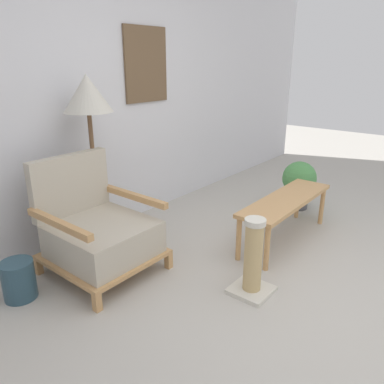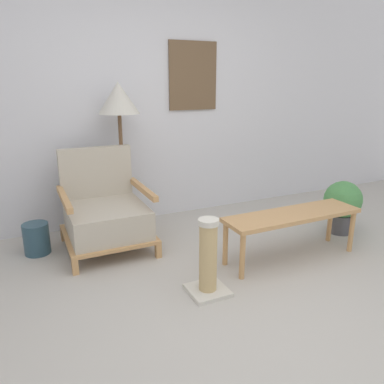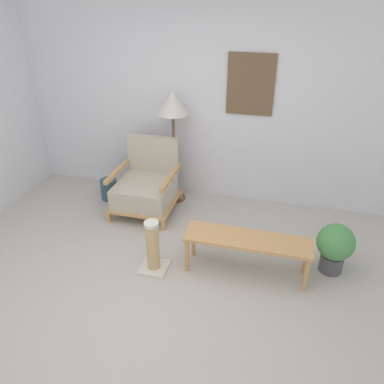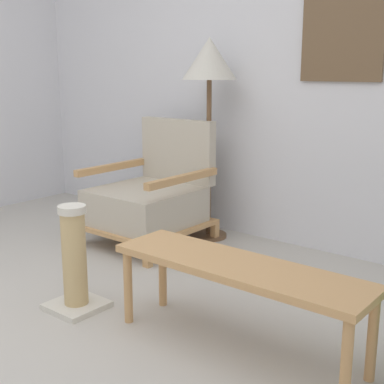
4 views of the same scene
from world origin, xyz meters
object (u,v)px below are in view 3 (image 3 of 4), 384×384
Objects in this scene: armchair at (146,186)px; vase at (109,189)px; potted_plant at (335,246)px; floor_lamp at (173,108)px; coffee_table at (247,242)px; scratching_post at (153,249)px.

vase is at bearing 167.37° from armchair.
armchair is 2.34m from potted_plant.
floor_lamp reaches higher than vase.
potted_plant reaches higher than coffee_table.
armchair is at bearing 147.11° from coffee_table.
coffee_table is 4.40× the size of vase.
armchair is 0.72× the size of coffee_table.
scratching_post reaches higher than vase.
floor_lamp is (0.27, 0.36, 0.94)m from armchair.
coffee_table is 2.16× the size of scratching_post.
armchair reaches higher than vase.
scratching_post is at bearing -81.65° from floor_lamp.
coffee_table is 2.31× the size of potted_plant.
vase is (-0.60, 0.14, -0.19)m from armchair.
armchair is 0.60× the size of floor_lamp.
coffee_table is 2.27m from vase.
floor_lamp is at bearing 131.87° from coffee_table.
vase is at bearing 152.54° from coffee_table.
scratching_post is at bearing -66.29° from armchair.
armchair is 1.21m from scratching_post.
armchair is 1.67m from coffee_table.
floor_lamp is 1.92m from coffee_table.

